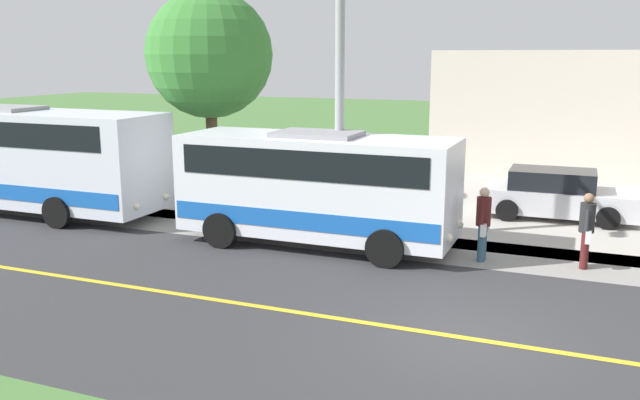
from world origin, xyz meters
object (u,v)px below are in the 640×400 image
Objects in this scene: pedestrian_with_bags at (587,228)px; pedestrian_waiting at (483,221)px; parked_car_near at (557,195)px; shuttle_bus_front at (317,183)px; street_light_pole at (338,84)px; tree_curbside at (209,55)px.

pedestrian_waiting is at bearing -82.39° from pedestrian_with_bags.
pedestrian_with_bags is 4.91m from parked_car_near.
shuttle_bus_front is 6.43m from pedestrian_with_bags.
street_light_pole reaches higher than pedestrian_with_bags.
shuttle_bus_front is 2.52m from street_light_pole.
tree_curbside is at bearing -102.33° from pedestrian_with_bags.
pedestrian_with_bags is at bearing 97.61° from pedestrian_waiting.
pedestrian_waiting is (0.30, -2.25, 0.01)m from pedestrian_with_bags.
shuttle_bus_front is 1.60× the size of parked_car_near.
street_light_pole is at bearing -46.08° from parked_car_near.
pedestrian_with_bags is (-0.48, 6.38, -0.66)m from shuttle_bus_front.
street_light_pole is (-0.39, 0.40, 2.46)m from shuttle_bus_front.
street_light_pole is (-0.20, -3.73, 3.11)m from pedestrian_waiting.
shuttle_bus_front is 0.97× the size of street_light_pole.
tree_curbside reaches higher than parked_car_near.
pedestrian_with_bags is at bearing 77.67° from tree_curbside.
street_light_pole is 1.65× the size of parked_car_near.
street_light_pole is 1.08× the size of tree_curbside.
street_light_pole is at bearing -93.15° from pedestrian_waiting.
tree_curbside is at bearing -76.93° from parked_car_near.
shuttle_bus_front is 4.06× the size of pedestrian_with_bags.
pedestrian_with_bags is 0.39× the size of parked_car_near.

